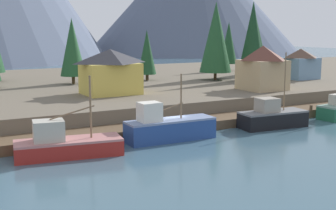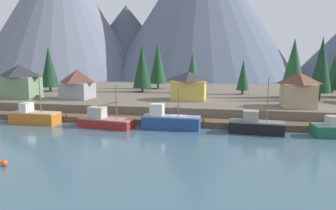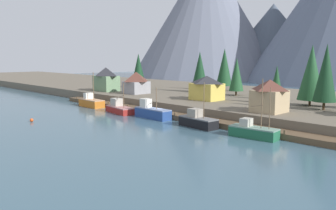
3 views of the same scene
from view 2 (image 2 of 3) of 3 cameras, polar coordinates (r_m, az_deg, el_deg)
The scene contains 23 objects.
ground_plane at distance 69.77m, azimuth 4.67°, elevation -1.00°, with size 400.00×400.00×1.00m, color #3D5B6B.
dock at distance 52.04m, azimuth 2.38°, elevation -3.12°, with size 80.00×4.00×1.60m.
shoreline_bank at distance 81.34m, azimuth 5.67°, elevation 1.59°, with size 400.00×56.00×2.50m, color #665B4C.
mountain_west_peak at distance 204.74m, azimuth -19.39°, elevation 16.18°, with size 97.56×97.56×80.07m, color slate.
mountain_central_peak at distance 213.31m, azimuth -7.68°, elevation 11.72°, with size 73.97×73.97×46.51m, color #475160.
mountain_east_peak at distance 202.26m, azimuth 6.27°, elevation 17.91°, with size 115.06×115.06×88.50m, color slate.
fishing_boat_orange at distance 57.85m, azimuth -23.54°, elevation -1.97°, with size 8.46×3.25×9.06m.
fishing_boat_red at distance 51.05m, azimuth -11.67°, elevation -2.87°, with size 9.46×4.42×6.96m.
fishing_boat_blue at distance 48.70m, azimuth 0.26°, elevation -2.95°, with size 9.15×2.79×6.58m.
fishing_boat_black at distance 47.73m, azimuth 15.91°, elevation -3.67°, with size 8.04×3.41×8.38m.
house_yellow at distance 64.77m, azimuth 3.86°, elevation 3.64°, with size 7.30×5.87×5.90m.
house_tan at distance 59.31m, azimuth 23.00°, elevation 2.69°, with size 5.70×5.81×6.19m.
house_grey at distance 69.26m, azimuth -16.44°, elevation 3.78°, with size 6.12×6.24×6.25m.
house_green at distance 74.47m, azimuth -25.74°, elevation 4.00°, with size 8.02×5.36×7.29m.
conifer_near_right at distance 73.11m, azimuth 22.26°, elevation 6.83°, with size 5.39×5.39×13.01m.
conifer_mid_left at distance 80.72m, azimuth -4.82°, elevation 7.13°, with size 4.87×4.87×12.07m.
conifer_mid_right at distance 87.48m, azimuth -21.18°, elevation 6.58°, with size 4.74×4.74×11.65m.
conifer_back_left at distance 70.22m, azimuth 26.57°, elevation 6.67°, with size 4.38×4.38×13.00m.
conifer_back_right at distance 76.75m, azimuth 13.73°, elevation 5.43°, with size 3.06×3.06×8.40m.
conifer_centre at distance 78.14m, azimuth 4.55°, elevation 6.45°, with size 3.93×3.93×10.19m.
conifer_far_left at distance 88.69m, azimuth 28.43°, elevation 5.70°, with size 3.55×3.55×10.01m.
conifer_far_right at distance 89.23m, azimuth -1.88°, elevation 7.74°, with size 5.00×5.00×13.09m.
channel_buoy at distance 36.49m, azimuth -28.09°, elevation -9.45°, with size 0.70×0.70×0.70m, color #E04C19.
Camera 2 is at (7.85, -48.38, 10.96)m, focal length 32.89 mm.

